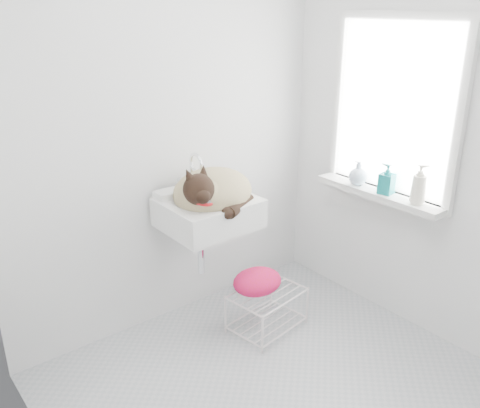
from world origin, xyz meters
TOP-DOWN VIEW (x-y plane):
  - floor at (0.00, 0.00)m, footprint 2.20×2.00m
  - back_wall at (0.00, 1.00)m, footprint 2.20×0.02m
  - right_wall at (1.10, 0.00)m, footprint 0.02×2.00m
  - left_wall at (-1.10, 0.00)m, footprint 0.02×2.00m
  - window_glass at (1.09, 0.20)m, footprint 0.01×0.80m
  - window_frame at (1.07, 0.20)m, footprint 0.04×0.90m
  - windowsill at (1.01, 0.20)m, footprint 0.16×0.88m
  - sink at (0.09, 0.74)m, footprint 0.54×0.47m
  - faucet at (0.09, 0.92)m, footprint 0.20×0.14m
  - cat at (0.10, 0.72)m, footprint 0.56×0.49m
  - wire_rack at (0.32, 0.45)m, footprint 0.47×0.36m
  - towel at (0.28, 0.50)m, footprint 0.32×0.23m
  - bottle_a at (1.00, -0.08)m, footprint 0.11×0.11m
  - bottle_b at (1.00, 0.14)m, footprint 0.10×0.10m
  - bottle_c at (1.00, 0.36)m, footprint 0.16×0.16m

SIDE VIEW (x-z plane):
  - floor at x=0.00m, z-range -0.01..0.01m
  - wire_rack at x=0.32m, z-range 0.02..0.28m
  - towel at x=0.28m, z-range 0.23..0.36m
  - windowsill at x=1.01m, z-range 0.81..0.85m
  - sink at x=0.09m, z-range 0.74..0.96m
  - bottle_a at x=1.00m, z-range 0.75..0.95m
  - bottle_b at x=1.00m, z-range 0.76..0.94m
  - bottle_c at x=1.00m, z-range 0.77..0.93m
  - cat at x=0.10m, z-range 0.73..1.06m
  - faucet at x=0.09m, z-range 0.89..1.09m
  - back_wall at x=0.00m, z-range 0.00..2.50m
  - right_wall at x=1.10m, z-range 0.00..2.50m
  - left_wall at x=-1.10m, z-range 0.00..2.50m
  - window_glass at x=1.09m, z-range 0.85..1.85m
  - window_frame at x=1.07m, z-range 0.80..1.90m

